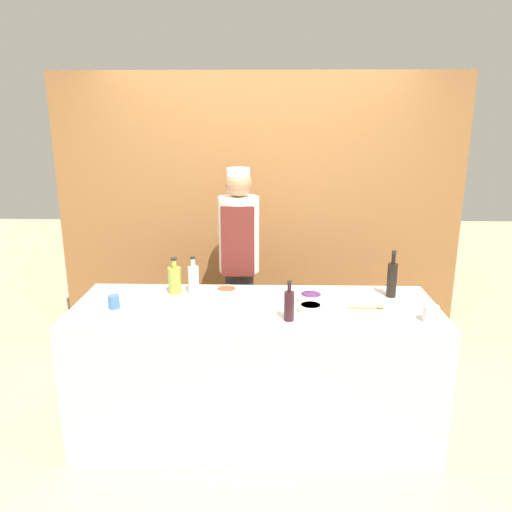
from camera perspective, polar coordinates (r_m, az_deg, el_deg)
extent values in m
plane|color=tan|center=(3.59, -0.06, -19.26)|extent=(14.00, 14.00, 0.00)
cube|color=brown|center=(4.26, 0.34, 4.11)|extent=(3.34, 0.18, 2.40)
cube|color=beige|center=(3.35, -0.07, -12.90)|extent=(2.30, 0.78, 0.91)
cylinder|color=silver|center=(3.24, 6.29, -4.76)|extent=(0.16, 0.16, 0.05)
cylinder|color=#703384|center=(3.23, 6.30, -4.47)|extent=(0.13, 0.13, 0.02)
cylinder|color=silver|center=(2.92, -3.95, -7.08)|extent=(0.13, 0.13, 0.04)
cylinder|color=silver|center=(2.92, -3.96, -6.80)|extent=(0.11, 0.11, 0.01)
cylinder|color=silver|center=(3.35, -3.39, -4.06)|extent=(0.15, 0.15, 0.04)
cylinder|color=brown|center=(3.34, -3.40, -3.82)|extent=(0.13, 0.13, 0.01)
cylinder|color=silver|center=(3.07, 6.26, -5.97)|extent=(0.15, 0.15, 0.05)
cylinder|color=yellow|center=(3.06, 6.27, -5.68)|extent=(0.12, 0.12, 0.01)
cube|color=white|center=(3.15, -11.46, -5.85)|extent=(0.30, 0.25, 0.02)
cylinder|color=black|center=(2.92, 3.80, -5.74)|extent=(0.06, 0.06, 0.18)
cylinder|color=black|center=(2.88, 3.84, -3.62)|extent=(0.02, 0.02, 0.05)
cylinder|color=black|center=(2.87, 3.85, -2.97)|extent=(0.03, 0.03, 0.01)
cylinder|color=black|center=(3.39, 15.27, -2.69)|extent=(0.07, 0.07, 0.23)
cylinder|color=black|center=(3.35, 15.45, -0.28)|extent=(0.03, 0.03, 0.07)
cylinder|color=black|center=(3.34, 15.51, 0.44)|extent=(0.03, 0.03, 0.02)
cylinder|color=silver|center=(3.37, -7.15, -2.76)|extent=(0.07, 0.07, 0.18)
cylinder|color=silver|center=(3.33, -7.22, -0.79)|extent=(0.03, 0.03, 0.06)
cylinder|color=black|center=(3.32, -7.24, -0.19)|extent=(0.03, 0.03, 0.02)
cylinder|color=olive|center=(3.39, -9.27, -2.78)|extent=(0.09, 0.09, 0.18)
cylinder|color=olive|center=(3.35, -9.36, -0.90)|extent=(0.04, 0.04, 0.05)
cylinder|color=black|center=(3.34, -9.39, -0.34)|extent=(0.04, 0.04, 0.01)
cylinder|color=#386093|center=(3.22, -15.93, -5.06)|extent=(0.07, 0.07, 0.08)
cylinder|color=#B7B7BC|center=(3.08, 19.34, -6.26)|extent=(0.09, 0.09, 0.10)
cylinder|color=#B2844C|center=(3.18, 12.11, -5.76)|extent=(0.18, 0.02, 0.02)
ellipsoid|color=#B2844C|center=(3.20, 14.00, -5.64)|extent=(0.05, 0.04, 0.02)
cylinder|color=#28282D|center=(3.97, -1.87, -8.02)|extent=(0.22, 0.22, 0.92)
cylinder|color=white|center=(3.73, -1.97, 2.49)|extent=(0.30, 0.30, 0.56)
cube|color=#561E19|center=(3.59, -2.10, 1.61)|extent=(0.24, 0.02, 0.52)
sphere|color=#9E704C|center=(3.66, -2.03, 8.32)|extent=(0.20, 0.20, 0.20)
cylinder|color=white|center=(3.65, -2.04, 9.48)|extent=(0.17, 0.17, 0.07)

